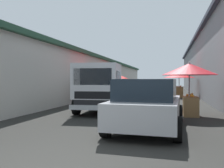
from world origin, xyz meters
name	(u,v)px	position (x,y,z in m)	size (l,w,h in m)	color
ground	(143,101)	(13.50, 0.00, 0.00)	(90.00, 90.00, 0.00)	#282826
building_left_whitewash	(56,76)	(15.75, 7.47, 1.73)	(49.80, 7.50, 3.45)	beige
fruit_stall_near_left	(179,78)	(18.09, -2.46, 1.59)	(2.56, 2.56, 2.09)	#9E9EA3
fruit_stall_near_right	(100,75)	(11.97, 2.56, 1.75)	(2.51, 2.51, 2.26)	#9E9EA3
fruit_stall_mid_lane	(190,75)	(7.28, -2.52, 1.62)	(2.18, 2.18, 2.17)	#9E9EA3
fruit_stall_far_left	(115,79)	(17.78, 2.89, 1.56)	(2.20, 2.20, 2.11)	#9E9EA3
hatchback_car	(148,104)	(4.16, -1.16, 0.74)	(3.99, 2.07, 1.45)	#ADAFB5
delivery_truck	(101,89)	(7.24, 1.13, 1.04)	(5.00, 2.17, 2.08)	black
vendor_by_crates	(112,90)	(10.20, 1.34, 0.87)	(0.44, 0.49, 1.53)	#665B4C
vendor_in_shade	(99,87)	(13.32, 3.02, 0.94)	(0.31, 0.63, 1.63)	#665B4C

